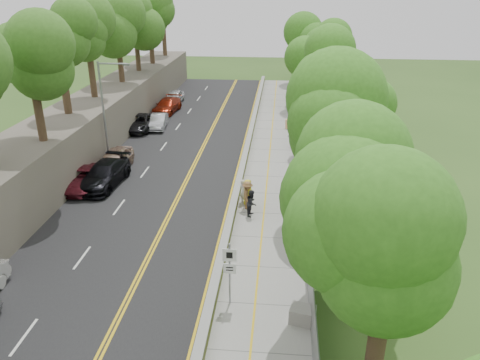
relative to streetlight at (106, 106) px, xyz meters
The scene contains 24 objects.
ground 18.08m from the streetlight, 53.23° to the right, with size 140.00×140.00×0.00m, color #33511E.
road 6.93m from the streetlight, 11.17° to the left, with size 11.20×66.00×0.04m, color black.
sidewalk 13.84m from the streetlight, ahead, with size 4.20×66.00×0.05m, color gray.
jersey_barrier 11.60m from the streetlight, ahead, with size 0.42×66.00×0.60m, color #B6D430.
rock_embankment 4.15m from the streetlight, 161.78° to the left, with size 5.00×66.00×4.00m, color #595147.
chainlink_fence 15.58m from the streetlight, ahead, with size 0.04×66.00×2.00m, color slate.
trees_embankment 6.46m from the streetlight, 158.49° to the left, with size 6.40×66.00×13.00m, color #3E7722, non-canonical shape.
trees_fenceside 17.65m from the streetlight, ahead, with size 7.00×66.00×14.00m, color #418923, non-canonical shape.
streetlight is the anchor object (origin of this frame).
signpost 20.72m from the streetlight, 55.92° to the right, with size 0.62×0.09×3.10m.
construction_barrel 18.13m from the streetlight, 36.40° to the left, with size 0.54×0.54×0.88m, color orange.
concrete_block 23.66m from the streetlight, 50.64° to the right, with size 1.06×0.80×0.71m, color gray.
car_2 6.47m from the streetlight, 91.53° to the right, with size 2.29×4.96×1.38m, color maroon.
car_3 6.09m from the streetlight, 76.18° to the right, with size 2.29×5.63×1.63m, color black.
car_4 4.28m from the streetlight, 63.13° to the right, with size 1.92×4.77×1.62m, color tan.
car_5 10.30m from the streetlight, 81.17° to the left, with size 1.43×4.10×1.35m, color #AEAFB6.
car_6 9.51m from the streetlight, 90.91° to the left, with size 2.40×5.21×1.45m, color black.
car_7 15.75m from the streetlight, 86.43° to the left, with size 2.12×5.21×1.51m, color maroon.
car_8 19.90m from the streetlight, 87.54° to the left, with size 1.75×4.34×1.48m, color silver.
painter_0 13.97m from the streetlight, 30.95° to the right, with size 0.87×0.57×1.79m, color yellow.
painter_1 13.53m from the streetlight, 30.38° to the right, with size 0.59×0.39×1.63m, color beige.
painter_2 15.01m from the streetlight, 34.96° to the right, with size 0.82×0.64×1.70m, color black.
painter_3 14.21m from the streetlight, 32.60° to the right, with size 1.20×0.69×1.85m, color brown.
person_far 16.02m from the streetlight, 19.72° to the left, with size 1.00×0.42×1.71m, color black.
Camera 1 is at (3.09, -20.30, 13.67)m, focal length 35.00 mm.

